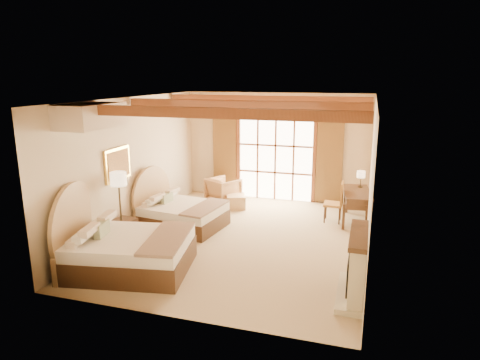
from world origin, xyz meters
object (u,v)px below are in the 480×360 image
at_px(bed_near, 122,247).
at_px(armchair, 223,190).
at_px(bed_far, 177,212).
at_px(nightstand, 124,231).
at_px(desk, 356,205).

height_order(bed_near, armchair, bed_near).
bearing_deg(bed_far, bed_near, -82.15).
bearing_deg(bed_near, nightstand, 109.83).
bearing_deg(armchair, desk, -158.95).
bearing_deg(armchair, nightstand, 102.12).
xyz_separation_m(bed_near, bed_far, (0.00, 2.52, -0.07)).
bearing_deg(nightstand, bed_near, -53.18).
relative_size(bed_near, bed_far, 1.20).
xyz_separation_m(bed_near, desk, (4.26, 4.20, -0.02)).
xyz_separation_m(armchair, desk, (3.82, -0.58, 0.06)).
distance_m(nightstand, desk, 5.79).
distance_m(nightstand, armchair, 3.75).
height_order(nightstand, desk, desk).
distance_m(bed_near, bed_far, 2.52).
bearing_deg(bed_near, armchair, 74.66).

